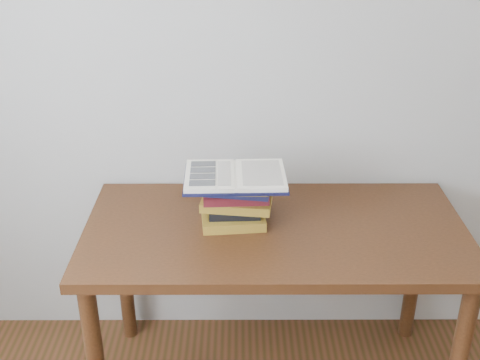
{
  "coord_description": "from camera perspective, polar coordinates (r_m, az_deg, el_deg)",
  "views": [
    {
      "loc": [
        -0.23,
        -0.45,
        1.83
      ],
      "look_at": [
        -0.23,
        1.36,
        0.92
      ],
      "focal_mm": 45.0,
      "sensor_mm": 36.0,
      "label": 1
    }
  ],
  "objects": [
    {
      "name": "room_shell",
      "position": [
        0.52,
        16.91,
        2.57
      ],
      "size": [
        3.54,
        3.54,
        2.62
      ],
      "color": "#B1AEA8",
      "rests_on": "ground"
    },
    {
      "name": "desk",
      "position": [
        2.19,
        3.32,
        -6.66
      ],
      "size": [
        1.35,
        0.68,
        0.73
      ],
      "color": "#492712",
      "rests_on": "ground"
    },
    {
      "name": "book_stack",
      "position": [
        2.13,
        -0.43,
        -1.75
      ],
      "size": [
        0.27,
        0.21,
        0.18
      ],
      "color": "#A17224",
      "rests_on": "desk"
    },
    {
      "name": "open_book",
      "position": [
        2.05,
        -0.44,
        0.34
      ],
      "size": [
        0.35,
        0.25,
        0.03
      ],
      "rotation": [
        0.0,
        0.0,
        0.03
      ],
      "color": "black",
      "rests_on": "book_stack"
    }
  ]
}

